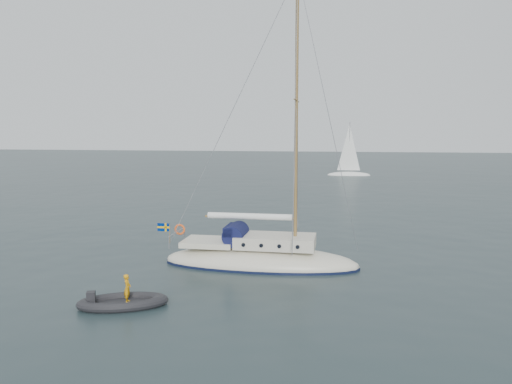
# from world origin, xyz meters

# --- Properties ---
(ground) EXTENTS (300.00, 300.00, 0.00)m
(ground) POSITION_xyz_m (0.00, 0.00, 0.00)
(ground) COLOR black
(ground) RESTS_ON ground
(sailboat) EXTENTS (10.62, 3.18, 15.13)m
(sailboat) POSITION_xyz_m (-0.74, -2.42, 1.14)
(sailboat) COLOR beige
(sailboat) RESTS_ON ground
(dinghy) EXTENTS (2.53, 1.14, 0.36)m
(dinghy) POSITION_xyz_m (-2.36, -0.41, 0.16)
(dinghy) COLOR #4B4B4F
(dinghy) RESTS_ON ground
(rib) EXTENTS (3.56, 1.62, 1.33)m
(rib) POSITION_xyz_m (-5.09, -9.36, 0.21)
(rib) COLOR black
(rib) RESTS_ON ground
(distant_yacht_c) EXTENTS (6.73, 3.59, 8.92)m
(distant_yacht_c) POSITION_xyz_m (4.00, 53.02, 3.81)
(distant_yacht_c) COLOR white
(distant_yacht_c) RESTS_ON ground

